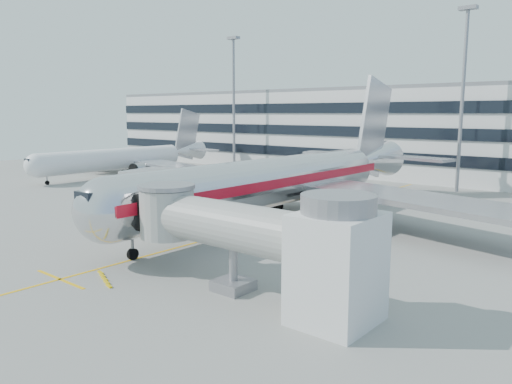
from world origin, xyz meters
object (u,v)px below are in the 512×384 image
Objects in this scene: cargo_container_front at (131,218)px; belt_loader at (158,221)px; cargo_container_left at (125,212)px; main_jet at (286,179)px; cargo_container_right at (112,214)px; baggage_tug at (128,214)px; ramp_worker at (141,216)px.

belt_loader is at bearing 31.12° from cargo_container_front.
belt_loader reaches higher than cargo_container_left.
cargo_container_right is (-12.89, -12.78, -3.46)m from main_jet.
belt_loader reaches higher than cargo_container_front.
main_jet reaches higher than baggage_tug.
cargo_container_front reaches higher than cargo_container_left.
cargo_container_left is at bearing 154.28° from cargo_container_front.
ramp_worker is (0.25, 1.02, 0.11)m from cargo_container_front.
main_jet is 16.34m from cargo_container_front.
cargo_container_front is 1.05× the size of ramp_worker.
main_jet is at bearing 54.56° from cargo_container_front.
cargo_container_right is (-6.00, -1.19, 0.08)m from belt_loader.
cargo_container_front is (3.62, -0.24, 0.09)m from cargo_container_right.
baggage_tug is (-4.38, -0.39, 0.18)m from belt_loader.
main_jet is at bearing 41.91° from cargo_container_left.
cargo_container_front is (-9.27, -13.02, -3.37)m from main_jet.
cargo_container_left is 1.16× the size of cargo_container_right.
baggage_tug is at bearing -133.26° from main_jet.
ramp_worker is at bearing -126.92° from main_jet.
belt_loader is 6.12m from cargo_container_right.
ramp_worker is (-9.02, -12.00, -3.26)m from main_jet.
belt_loader is 2.54× the size of cargo_container_front.
belt_loader is 2.68× the size of cargo_container_left.
baggage_tug is 2.25m from ramp_worker.
baggage_tug is at bearing 26.38° from cargo_container_right.
belt_loader is (-6.89, -11.59, -3.54)m from main_jet.
cargo_container_right is 0.86× the size of ramp_worker.
baggage_tug reaches higher than cargo_container_front.
main_jet reaches higher than ramp_worker.
belt_loader reaches higher than cargo_container_right.
ramp_worker reaches higher than cargo_container_front.
cargo_container_front is 1.06m from ramp_worker.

